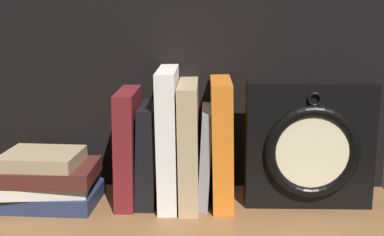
% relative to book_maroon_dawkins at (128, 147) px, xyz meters
% --- Properties ---
extents(ground_plane, '(0.79, 0.27, 0.03)m').
position_rel_book_maroon_dawkins_xyz_m(ground_plane, '(0.10, -0.04, -0.12)').
color(ground_plane, brown).
extents(back_panel, '(0.79, 0.01, 0.41)m').
position_rel_book_maroon_dawkins_xyz_m(back_panel, '(0.10, 0.09, 0.10)').
color(back_panel, black).
rests_on(back_panel, ground_plane).
extents(book_maroon_dawkins, '(0.04, 0.14, 0.21)m').
position_rel_book_maroon_dawkins_xyz_m(book_maroon_dawkins, '(0.00, 0.00, 0.00)').
color(book_maroon_dawkins, maroon).
rests_on(book_maroon_dawkins, ground_plane).
extents(book_black_skeptic, '(0.04, 0.12, 0.18)m').
position_rel_book_maroon_dawkins_xyz_m(book_black_skeptic, '(0.04, 0.00, -0.01)').
color(book_black_skeptic, black).
rests_on(book_black_skeptic, ground_plane).
extents(book_white_catcher, '(0.04, 0.16, 0.25)m').
position_rel_book_maroon_dawkins_xyz_m(book_white_catcher, '(0.07, 0.00, 0.02)').
color(book_white_catcher, silver).
rests_on(book_white_catcher, ground_plane).
extents(book_tan_shortstories, '(0.04, 0.17, 0.22)m').
position_rel_book_maroon_dawkins_xyz_m(book_tan_shortstories, '(0.11, 0.00, 0.01)').
color(book_tan_shortstories, tan).
rests_on(book_tan_shortstories, ground_plane).
extents(book_gray_chess, '(0.03, 0.12, 0.18)m').
position_rel_book_maroon_dawkins_xyz_m(book_gray_chess, '(0.14, 0.00, -0.02)').
color(book_gray_chess, gray).
rests_on(book_gray_chess, ground_plane).
extents(book_orange_pandolfini, '(0.04, 0.15, 0.23)m').
position_rel_book_maroon_dawkins_xyz_m(book_orange_pandolfini, '(0.17, 0.00, 0.01)').
color(book_orange_pandolfini, orange).
rests_on(book_orange_pandolfini, ground_plane).
extents(framed_clock, '(0.23, 0.07, 0.23)m').
position_rel_book_maroon_dawkins_xyz_m(framed_clock, '(0.33, -0.01, 0.01)').
color(framed_clock, black).
rests_on(framed_clock, ground_plane).
extents(book_stack_side, '(0.18, 0.14, 0.10)m').
position_rel_book_maroon_dawkins_xyz_m(book_stack_side, '(-0.14, -0.02, -0.06)').
color(book_stack_side, '#232D4C').
rests_on(book_stack_side, ground_plane).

